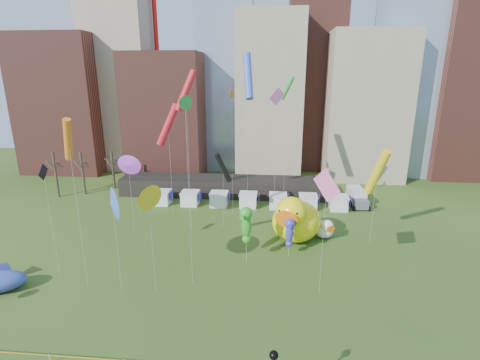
# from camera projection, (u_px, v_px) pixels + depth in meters

# --- Properties ---
(skyline) EXTENTS (101.00, 23.00, 68.00)m
(skyline) POSITION_uv_depth(u_px,v_px,m) (262.00, 75.00, 79.13)
(skyline) COLOR brown
(skyline) RESTS_ON ground
(pavilion) EXTENTS (38.00, 6.00, 3.20)m
(pavilion) POSITION_uv_depth(u_px,v_px,m) (224.00, 186.00, 67.07)
(pavilion) COLOR black
(pavilion) RESTS_ON ground
(vendor_tents) EXTENTS (33.24, 2.80, 2.40)m
(vendor_tents) POSITION_uv_depth(u_px,v_px,m) (248.00, 200.00, 61.05)
(vendor_tents) COLOR white
(vendor_tents) RESTS_ON ground
(bare_trees) EXTENTS (8.44, 6.44, 8.50)m
(bare_trees) POSITION_uv_depth(u_px,v_px,m) (83.00, 173.00, 67.24)
(bare_trees) COLOR #382B21
(bare_trees) RESTS_ON ground
(big_duck) EXTENTS (8.66, 9.70, 6.79)m
(big_duck) POSITION_uv_depth(u_px,v_px,m) (295.00, 219.00, 47.94)
(big_duck) COLOR #FFF20D
(big_duck) RESTS_ON ground
(small_duck) EXTENTS (3.70, 4.12, 2.88)m
(small_duck) POSITION_uv_depth(u_px,v_px,m) (324.00, 229.00, 49.42)
(small_duck) COLOR white
(small_duck) RESTS_ON ground
(seahorse_green) EXTENTS (1.97, 2.21, 7.09)m
(seahorse_green) POSITION_uv_depth(u_px,v_px,m) (246.00, 222.00, 41.71)
(seahorse_green) COLOR silver
(seahorse_green) RESTS_ON ground
(seahorse_purple) EXTENTS (1.34, 1.65, 5.07)m
(seahorse_purple) POSITION_uv_depth(u_px,v_px,m) (290.00, 230.00, 43.61)
(seahorse_purple) COLOR silver
(seahorse_purple) RESTS_ON ground
(box_truck) EXTENTS (2.89, 6.51, 2.71)m
(box_truck) POSITION_uv_depth(u_px,v_px,m) (357.00, 197.00, 62.01)
(box_truck) COLOR silver
(box_truck) RESTS_ON ground
(kite_0) EXTENTS (3.94, 1.81, 17.60)m
(kite_0) POSITION_uv_depth(u_px,v_px,m) (168.00, 125.00, 54.00)
(kite_0) COLOR silver
(kite_0) RESTS_ON ground
(kite_1) EXTENTS (2.24, 2.42, 13.31)m
(kite_1) POSITION_uv_depth(u_px,v_px,m) (327.00, 186.00, 33.80)
(kite_1) COLOR silver
(kite_1) RESTS_ON ground
(kite_2) EXTENTS (2.66, 2.12, 11.22)m
(kite_2) POSITION_uv_depth(u_px,v_px,m) (223.00, 168.00, 51.06)
(kite_2) COLOR silver
(kite_2) RESTS_ON ground
(kite_3) EXTENTS (1.98, 0.94, 21.46)m
(kite_3) POSITION_uv_depth(u_px,v_px,m) (287.00, 89.00, 48.80)
(kite_3) COLOR silver
(kite_3) RESTS_ON ground
(kite_4) EXTENTS (2.43, 3.86, 13.13)m
(kite_4) POSITION_uv_depth(u_px,v_px,m) (377.00, 172.00, 44.83)
(kite_4) COLOR silver
(kite_4) RESTS_ON ground
(kite_5) EXTENTS (2.00, 2.74, 11.29)m
(kite_5) POSITION_uv_depth(u_px,v_px,m) (113.00, 204.00, 34.39)
(kite_5) COLOR silver
(kite_5) RESTS_ON ground
(kite_6) EXTENTS (2.09, 2.39, 17.99)m
(kite_6) POSITION_uv_depth(u_px,v_px,m) (68.00, 140.00, 33.32)
(kite_6) COLOR silver
(kite_6) RESTS_ON ground
(kite_7) EXTENTS (2.58, 1.15, 11.41)m
(kite_7) POSITION_uv_depth(u_px,v_px,m) (128.00, 165.00, 47.75)
(kite_7) COLOR silver
(kite_7) RESTS_ON ground
(kite_8) EXTENTS (3.29, 2.15, 22.32)m
(kite_8) POSITION_uv_depth(u_px,v_px,m) (186.00, 91.00, 46.96)
(kite_8) COLOR silver
(kite_8) RESTS_ON ground
(kite_9) EXTENTS (2.02, 1.39, 20.08)m
(kite_9) POSITION_uv_depth(u_px,v_px,m) (277.00, 100.00, 47.20)
(kite_9) COLOR silver
(kite_9) RESTS_ON ground
(kite_10) EXTENTS (0.06, 1.75, 12.96)m
(kite_10) POSITION_uv_depth(u_px,v_px,m) (44.00, 176.00, 36.89)
(kite_10) COLOR silver
(kite_10) RESTS_ON ground
(kite_11) EXTENTS (0.72, 1.22, 19.75)m
(kite_11) POSITION_uv_depth(u_px,v_px,m) (185.00, 105.00, 33.72)
(kite_11) COLOR silver
(kite_11) RESTS_ON ground
(kite_12) EXTENTS (1.10, 2.32, 11.46)m
(kite_12) POSITION_uv_depth(u_px,v_px,m) (149.00, 198.00, 34.67)
(kite_12) COLOR silver
(kite_12) RESTS_ON ground
(kite_13) EXTENTS (1.95, 4.04, 24.72)m
(kite_13) POSITION_uv_depth(u_px,v_px,m) (248.00, 76.00, 51.14)
(kite_13) COLOR silver
(kite_13) RESTS_ON ground
(kite_14) EXTENTS (0.58, 1.67, 19.69)m
(kite_14) POSITION_uv_depth(u_px,v_px,m) (232.00, 101.00, 53.14)
(kite_14) COLOR silver
(kite_14) RESTS_ON ground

